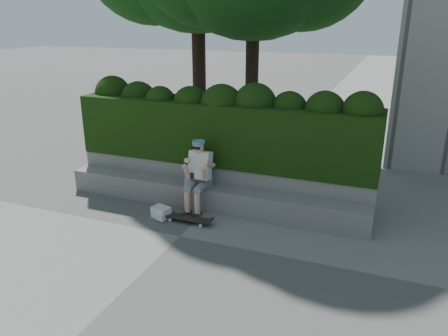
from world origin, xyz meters
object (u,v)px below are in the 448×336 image
at_px(skateboard, 187,218).
at_px(person, 199,173).
at_px(backpack_plaid, 192,176).
at_px(backpack_ground, 161,212).

bearing_deg(skateboard, person, 91.24).
distance_m(skateboard, backpack_plaid, 0.86).
xyz_separation_m(backpack_plaid, backpack_ground, (-0.35, -0.62, -0.54)).
relative_size(backpack_plaid, backpack_ground, 1.22).
height_order(person, backpack_ground, person).
distance_m(person, skateboard, 0.86).
height_order(backpack_plaid, backpack_ground, backpack_plaid).
bearing_deg(backpack_plaid, person, -31.80).
xyz_separation_m(skateboard, backpack_plaid, (-0.18, 0.61, 0.57)).
distance_m(person, backpack_ground, 0.99).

